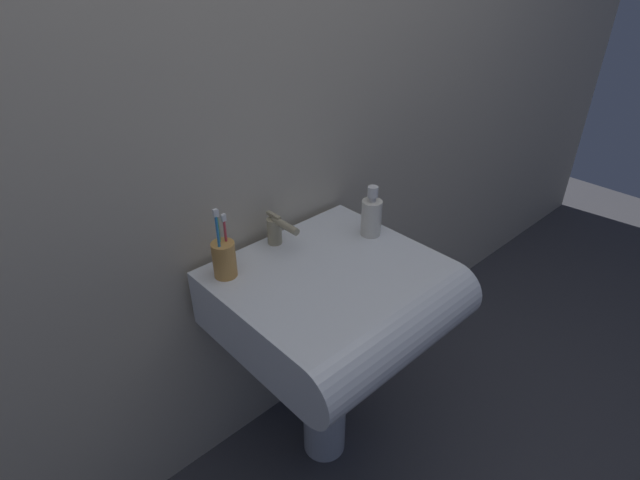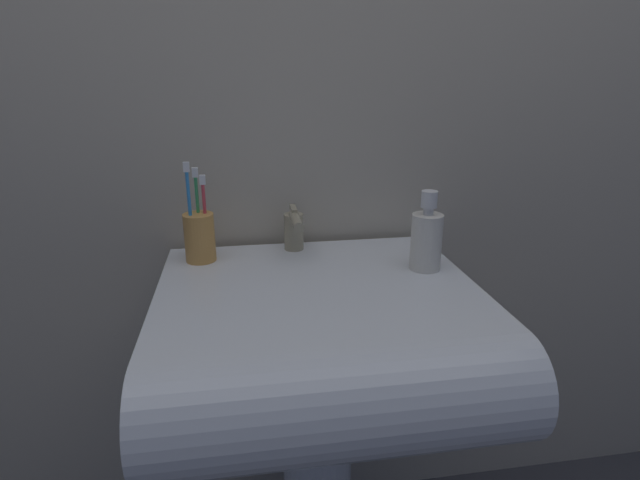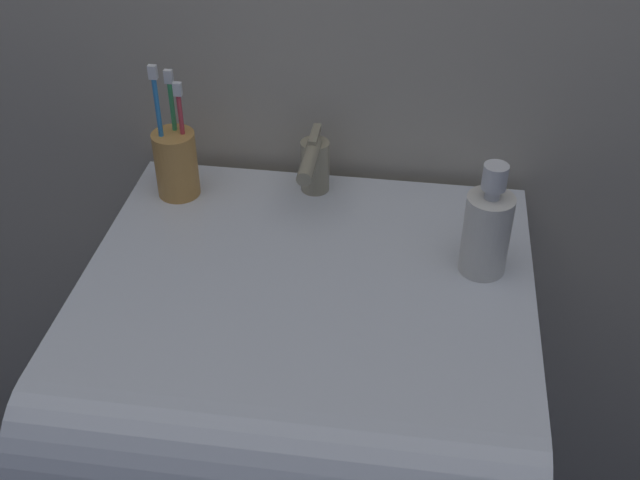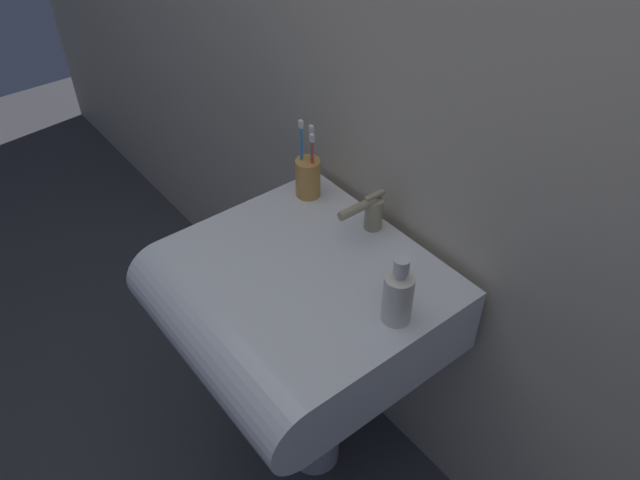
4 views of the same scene
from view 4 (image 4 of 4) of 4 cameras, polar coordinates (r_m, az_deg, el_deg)
The scene contains 7 objects.
ground_plane at distance 2.04m, azimuth -0.49°, elevation -18.90°, with size 6.00×6.00×0.00m, color #38383D.
wall_back at distance 1.36m, azimuth 9.28°, elevation 15.84°, with size 5.00×0.05×2.40m, color #B7AD99.
sink_pedestal at distance 1.78m, azimuth -0.54°, elevation -13.89°, with size 0.15×0.15×0.61m, color white.
sink_basin at distance 1.45m, azimuth -2.68°, elevation -6.09°, with size 0.60×0.58×0.18m.
faucet at distance 1.49m, azimuth 4.58°, elevation 2.58°, with size 0.04×0.13×0.10m.
toothbrush_cup at distance 1.60m, azimuth -1.11°, elevation 5.83°, with size 0.06×0.06×0.21m.
soap_bottle at distance 1.27m, azimuth 7.14°, elevation -5.09°, with size 0.06×0.06×0.16m.
Camera 4 is at (0.83, -0.63, 1.75)m, focal length 35.00 mm.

